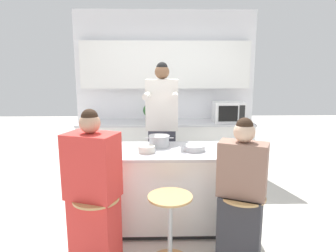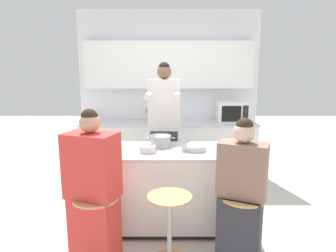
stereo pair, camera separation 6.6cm
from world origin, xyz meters
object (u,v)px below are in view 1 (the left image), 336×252
(person_seated_near, at_px, (241,200))
(banana_bunch, at_px, (232,153))
(bar_stool_leftmost, at_px, (97,227))
(bar_stool_center, at_px, (170,225))
(coffee_cup_far, at_px, (110,150))
(cooking_pot, at_px, (159,141))
(coffee_cup_near, at_px, (110,146))
(potted_plant, at_px, (150,112))
(person_wrapped_blanket, at_px, (93,195))
(fruit_bowl, at_px, (147,149))
(bar_stool_rightmost, at_px, (242,225))
(kitchen_island, at_px, (168,187))
(person_cooking, at_px, (162,135))
(microwave, at_px, (229,112))

(person_seated_near, distance_m, banana_bunch, 0.55)
(bar_stool_leftmost, relative_size, bar_stool_center, 1.00)
(bar_stool_center, distance_m, coffee_cup_far, 0.98)
(cooking_pot, relative_size, coffee_cup_far, 3.08)
(cooking_pot, bearing_deg, coffee_cup_near, -166.87)
(bar_stool_leftmost, distance_m, person_seated_near, 1.30)
(bar_stool_center, relative_size, potted_plant, 2.26)
(person_wrapped_blanket, bearing_deg, potted_plant, 98.43)
(person_wrapped_blanket, distance_m, fruit_bowl, 0.78)
(bar_stool_center, xyz_separation_m, coffee_cup_near, (-0.64, 0.69, 0.56))
(bar_stool_rightmost, xyz_separation_m, cooking_pot, (-0.75, 0.83, 0.58))
(person_wrapped_blanket, relative_size, fruit_bowl, 8.08)
(person_wrapped_blanket, relative_size, coffee_cup_near, 12.44)
(bar_stool_rightmost, xyz_separation_m, potted_plant, (-0.90, 2.24, 0.71))
(banana_bunch, bearing_deg, bar_stool_leftmost, -159.39)
(bar_stool_leftmost, relative_size, banana_bunch, 4.94)
(kitchen_island, height_order, cooking_pot, cooking_pot)
(person_cooking, relative_size, microwave, 3.88)
(person_wrapped_blanket, xyz_separation_m, potted_plant, (0.42, 2.24, 0.41))
(bar_stool_rightmost, height_order, potted_plant, potted_plant)
(person_cooking, bearing_deg, person_wrapped_blanket, -111.89)
(person_wrapped_blanket, height_order, banana_bunch, person_wrapped_blanket)
(person_wrapped_blanket, height_order, cooking_pot, person_wrapped_blanket)
(bar_stool_rightmost, height_order, fruit_bowl, fruit_bowl)
(cooking_pot, xyz_separation_m, potted_plant, (-0.15, 1.41, 0.13))
(coffee_cup_near, xyz_separation_m, microwave, (1.64, 1.49, 0.15))
(kitchen_island, bearing_deg, microwave, 56.38)
(coffee_cup_far, bearing_deg, microwave, 45.82)
(person_seated_near, height_order, potted_plant, person_seated_near)
(coffee_cup_far, height_order, microwave, microwave)
(coffee_cup_far, bearing_deg, banana_bunch, -3.29)
(kitchen_island, distance_m, person_wrapped_blanket, 0.99)
(bar_stool_leftmost, xyz_separation_m, coffee_cup_far, (0.04, 0.56, 0.55))
(bar_stool_center, xyz_separation_m, potted_plant, (-0.25, 2.23, 0.71))
(cooking_pot, xyz_separation_m, microwave, (1.10, 1.36, 0.13))
(bar_stool_leftmost, xyz_separation_m, coffee_cup_near, (0.01, 0.72, 0.56))
(person_seated_near, xyz_separation_m, fruit_bowl, (-0.87, 0.59, 0.31))
(bar_stool_center, bearing_deg, banana_bunch, 35.36)
(bar_stool_center, xyz_separation_m, person_seated_near, (0.63, -0.01, 0.24))
(bar_stool_center, xyz_separation_m, coffee_cup_far, (-0.61, 0.53, 0.55))
(person_seated_near, relative_size, microwave, 2.86)
(kitchen_island, height_order, microwave, microwave)
(person_seated_near, bearing_deg, fruit_bowl, 169.71)
(kitchen_island, xyz_separation_m, cooking_pot, (-0.10, 0.13, 0.51))
(person_seated_near, bearing_deg, coffee_cup_near, 175.30)
(fruit_bowl, distance_m, potted_plant, 1.65)
(bar_stool_rightmost, height_order, microwave, microwave)
(bar_stool_rightmost, bearing_deg, banana_bunch, 90.24)
(coffee_cup_far, height_order, banana_bunch, coffee_cup_far)
(person_cooking, height_order, cooking_pot, person_cooking)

